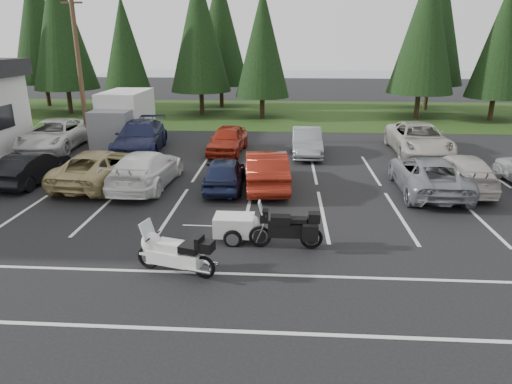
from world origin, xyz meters
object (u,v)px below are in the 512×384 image
object	(u,v)px
car_far_2	(228,140)
touring_motorcycle	(175,249)
car_near_6	(428,175)
car_far_0	(55,135)
car_far_3	(307,142)
cargo_trailer	(234,228)
car_far_1	(140,137)
car_near_3	(146,169)
car_near_4	(225,173)
car_far_4	(419,139)
adventure_motorcycle	(286,225)
car_near_2	(101,167)
utility_pole	(79,61)
box_truck	(121,117)
car_near_1	(32,168)
car_near_5	(266,169)
car_near_7	(461,172)

from	to	relation	value
car_far_2	touring_motorcycle	world-z (taller)	car_far_2
car_near_6	car_far_0	bearing A→B (deg)	-17.38
car_far_3	touring_motorcycle	world-z (taller)	car_far_3
cargo_trailer	car_far_1	bearing A→B (deg)	120.27
car_near_3	car_far_0	xyz separation A→B (m)	(-7.16, 6.49, 0.05)
car_near_3	car_far_0	bearing A→B (deg)	-39.64
car_near_4	touring_motorcycle	bearing A→B (deg)	85.48
car_far_0	touring_motorcycle	bearing A→B (deg)	-57.56
touring_motorcycle	cargo_trailer	world-z (taller)	touring_motorcycle
car_far_4	adventure_motorcycle	size ratio (longest dim) A/B	2.41
car_near_2	car_near_3	distance (m)	2.05
car_far_1	car_near_6	bearing A→B (deg)	-29.43
adventure_motorcycle	car_far_3	bearing A→B (deg)	85.28
utility_pole	car_near_6	size ratio (longest dim) A/B	1.71
box_truck	car_near_6	size ratio (longest dim) A/B	1.07
car_near_1	utility_pole	bearing A→B (deg)	-78.66
car_near_5	car_far_4	bearing A→B (deg)	-146.86
utility_pole	car_far_0	size ratio (longest dim) A/B	1.55
car_far_4	touring_motorcycle	world-z (taller)	car_far_4
car_far_4	cargo_trailer	size ratio (longest dim) A/B	3.30
car_near_3	car_near_7	world-z (taller)	car_near_3
utility_pole	car_far_2	bearing A→B (deg)	-12.98
utility_pole	car_near_1	distance (m)	9.00
box_truck	cargo_trailer	size ratio (longest dim) A/B	3.16
car_near_1	car_far_4	world-z (taller)	car_far_4
car_far_2	car_near_5	bearing A→B (deg)	-63.68
cargo_trailer	adventure_motorcycle	world-z (taller)	adventure_motorcycle
car_near_6	car_far_3	bearing A→B (deg)	-50.26
car_far_1	utility_pole	bearing A→B (deg)	144.44
car_near_2	car_far_3	xyz separation A→B (m)	(8.98, 5.65, -0.03)
car_near_6	car_far_2	world-z (taller)	car_far_2
car_near_4	car_far_0	bearing A→B (deg)	-33.71
box_truck	touring_motorcycle	world-z (taller)	box_truck
car_near_7	cargo_trailer	world-z (taller)	car_near_7
car_near_5	cargo_trailer	size ratio (longest dim) A/B	2.69
car_near_1	car_far_1	size ratio (longest dim) A/B	0.70
car_near_3	car_near_5	bearing A→B (deg)	-175.29
car_near_3	cargo_trailer	world-z (taller)	car_near_3
car_near_2	car_near_5	world-z (taller)	car_near_5
car_near_7	car_far_3	size ratio (longest dim) A/B	1.14
car_far_2	cargo_trailer	world-z (taller)	car_far_2
car_near_3	cargo_trailer	distance (m)	6.73
car_near_3	adventure_motorcycle	size ratio (longest dim) A/B	2.14
box_truck	car_near_4	bearing A→B (deg)	-49.96
touring_motorcycle	adventure_motorcycle	size ratio (longest dim) A/B	1.05
car_near_3	car_near_2	bearing A→B (deg)	-4.64
car_near_1	car_far_3	bearing A→B (deg)	-149.94
car_near_2	car_far_1	bearing A→B (deg)	-83.77
car_near_6	touring_motorcycle	distance (m)	11.35
car_near_1	car_near_4	xyz separation A→B (m)	(8.38, -0.24, -0.00)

